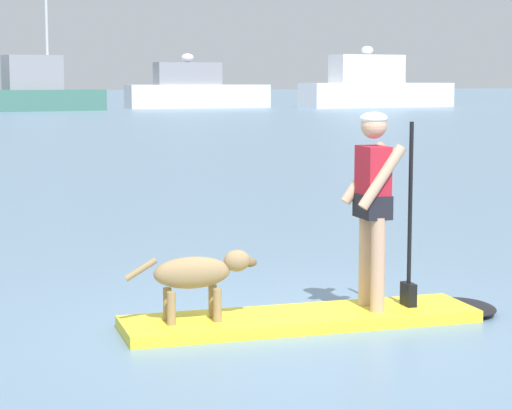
{
  "coord_description": "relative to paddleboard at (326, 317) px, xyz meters",
  "views": [
    {
      "loc": [
        -3.43,
        -7.38,
        2.04
      ],
      "look_at": [
        0.0,
        1.0,
        0.9
      ],
      "focal_mm": 69.55,
      "sensor_mm": 36.0,
      "label": 1
    }
  ],
  "objects": [
    {
      "name": "moored_boat_port",
      "position": [
        8.14,
        59.69,
        1.35
      ],
      "size": [
        8.38,
        3.74,
        11.85
      ],
      "color": "#3F7266",
      "rests_on": "ground_plane"
    },
    {
      "name": "dog",
      "position": [
        -1.11,
        0.11,
        0.43
      ],
      "size": [
        1.1,
        0.28,
        0.57
      ],
      "color": "#997A51",
      "rests_on": "paddleboard"
    },
    {
      "name": "ground_plane",
      "position": [
        -0.23,
        0.02,
        -0.05
      ],
      "size": [
        400.0,
        400.0,
        0.0
      ],
      "primitive_type": "plane",
      "color": "slate"
    },
    {
      "name": "person_paddler",
      "position": [
        0.42,
        -0.04,
        1.02
      ],
      "size": [
        0.63,
        0.51,
        1.68
      ],
      "color": "tan",
      "rests_on": "paddleboard"
    },
    {
      "name": "moored_boat_outer",
      "position": [
        20.06,
        62.33,
        1.23
      ],
      "size": [
        10.66,
        2.67,
        3.98
      ],
      "color": "white",
      "rests_on": "ground_plane"
    },
    {
      "name": "moored_boat_far_starboard",
      "position": [
        33.15,
        58.89,
        1.43
      ],
      "size": [
        12.57,
        3.89,
        4.58
      ],
      "color": "white",
      "rests_on": "ground_plane"
    },
    {
      "name": "paddleboard",
      "position": [
        0.0,
        0.0,
        0.0
      ],
      "size": [
        3.35,
        1.03,
        0.1
      ],
      "color": "yellow",
      "rests_on": "ground_plane"
    }
  ]
}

